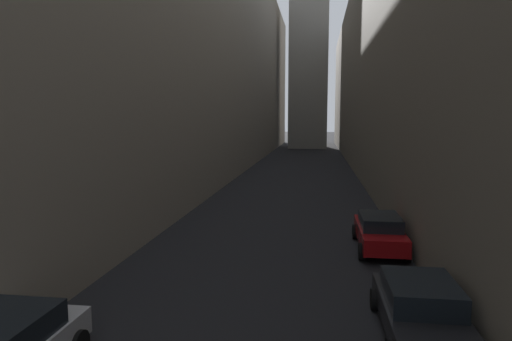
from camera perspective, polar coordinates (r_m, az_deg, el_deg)
name	(u,v)px	position (r m, az deg, el deg)	size (l,w,h in m)	color
ground_plane	(298,173)	(43.78, 5.50, -0.37)	(264.00, 264.00, 0.00)	black
building_block_left	(175,48)	(48.31, -10.42, 15.29)	(15.05, 108.00, 25.33)	gray
building_block_right	(426,67)	(46.80, 21.01, 12.34)	(13.07, 108.00, 20.64)	#756B5B
parked_car_right_third	(420,308)	(12.19, 20.42, -16.28)	(2.03, 4.29, 1.44)	black
parked_car_right_far	(379,231)	(19.13, 15.62, -7.56)	(1.92, 4.47, 1.48)	maroon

